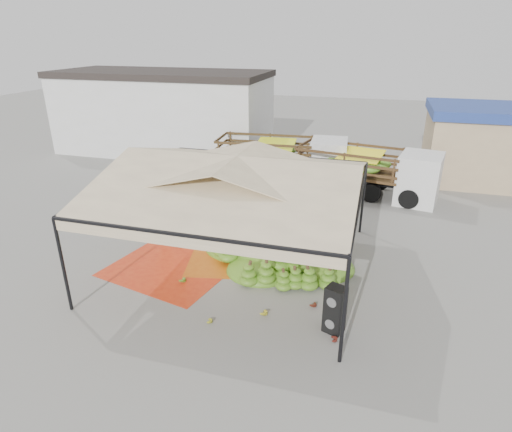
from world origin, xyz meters
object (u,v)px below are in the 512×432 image
(banana_heap, at_px, (280,243))
(speaker_stack, at_px, (335,310))
(truck_right, at_px, (373,167))
(truck_left, at_px, (287,154))
(vendor, at_px, (274,189))

(banana_heap, relative_size, speaker_stack, 4.26)
(truck_right, bearing_deg, truck_left, 177.81)
(truck_left, bearing_deg, vendor, -89.35)
(banana_heap, xyz_separation_m, truck_right, (2.91, 7.98, 0.83))
(speaker_stack, xyz_separation_m, truck_right, (0.51, 11.62, 0.77))
(vendor, bearing_deg, truck_right, -134.46)
(banana_heap, relative_size, truck_right, 0.83)
(banana_heap, distance_m, truck_right, 8.54)
(speaker_stack, relative_size, vendor, 0.76)
(truck_left, xyz_separation_m, truck_right, (4.65, -1.10, -0.01))
(speaker_stack, xyz_separation_m, vendor, (-3.81, 8.48, 0.23))
(speaker_stack, height_order, truck_left, truck_left)
(vendor, height_order, truck_right, truck_right)
(banana_heap, bearing_deg, truck_left, 100.86)
(banana_heap, height_order, truck_right, truck_right)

